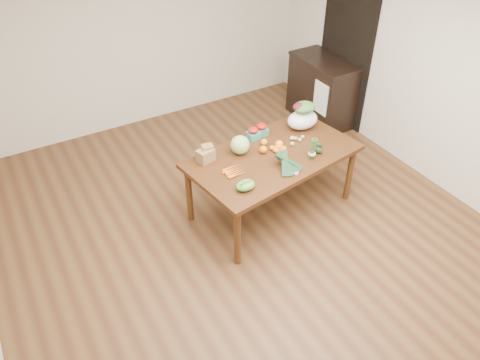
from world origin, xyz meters
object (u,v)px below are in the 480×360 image
dining_table (272,182)px  kale_bunch (290,163)px  paper_bag (206,154)px  asparagus_bundle (313,149)px  mandarin_cluster (278,148)px  cabinet (321,91)px  cabbage (240,145)px  salad_bag (303,117)px

dining_table → kale_bunch: kale_bunch is taller
paper_bag → asparagus_bundle: size_ratio=0.93×
mandarin_cluster → kale_bunch: size_ratio=0.45×
mandarin_cluster → dining_table: bearing=-166.5°
cabinet → asparagus_bundle: size_ratio=4.08×
paper_bag → mandarin_cluster: size_ratio=1.30×
dining_table → cabbage: size_ratio=8.87×
cabinet → cabbage: 2.37m
dining_table → mandarin_cluster: (0.07, 0.02, 0.42)m
paper_bag → cabbage: 0.39m
kale_bunch → dining_table: bearing=79.1°
dining_table → asparagus_bundle: bearing=-49.9°
cabinet → salad_bag: salad_bag is taller
dining_table → asparagus_bundle: (0.30, -0.27, 0.50)m
cabbage → asparagus_bundle: 0.76m
salad_bag → paper_bag: bearing=-178.0°
cabbage → kale_bunch: bearing=-61.7°
kale_bunch → salad_bag: 0.86m
asparagus_bundle → cabinet: bearing=39.9°
cabbage → kale_bunch: (0.28, -0.52, -0.02)m
cabinet → mandarin_cluster: 2.16m
kale_bunch → mandarin_cluster: bearing=67.1°
cabinet → cabbage: cabbage is taller
paper_bag → asparagus_bundle: asparagus_bundle is taller
cabinet → mandarin_cluster: bearing=-141.3°
paper_bag → kale_bunch: bearing=-40.7°
cabbage → kale_bunch: cabbage is taller
cabbage → paper_bag: bearing=172.2°
paper_bag → asparagus_bundle: bearing=-28.0°
cabinet → asparagus_bundle: bearing=-131.5°
asparagus_bundle → mandarin_cluster: bearing=120.6°
kale_bunch → salad_bag: (0.60, 0.61, 0.06)m
cabbage → mandarin_cluster: 0.41m
dining_table → kale_bunch: size_ratio=4.51×
mandarin_cluster → kale_bunch: (-0.09, -0.33, 0.04)m
dining_table → mandarin_cluster: 0.42m
cabbage → salad_bag: (0.88, 0.10, 0.04)m
cabinet → paper_bag: (-2.41, -1.10, 0.36)m
asparagus_bundle → salad_bag: salad_bag is taller
dining_table → cabbage: bearing=136.9°
cabbage → salad_bag: salad_bag is taller
paper_bag → mandarin_cluster: bearing=-17.5°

